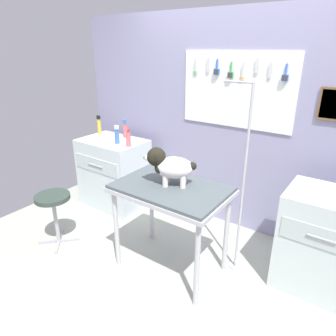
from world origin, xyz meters
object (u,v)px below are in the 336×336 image
Objects in this scene: stool at (53,204)px; cabinet_right at (324,243)px; grooming_arm at (242,191)px; counter_left at (114,173)px; spray_bottle_short at (128,139)px; grooming_table at (171,195)px; dog at (169,166)px.

cabinet_right is at bearing 21.31° from stool.
grooming_arm is 1.86m from counter_left.
cabinet_right is 4.23× the size of spray_bottle_short.
spray_bottle_short is at bearing 172.46° from grooming_arm.
grooming_table is 4.74× the size of spray_bottle_short.
dog is at bearing -149.40° from grooming_arm.
grooming_table is 1.47m from counter_left.
cabinet_right is 1.56× the size of stool.
cabinet_right reaches higher than grooming_table.
grooming_arm is 1.48m from spray_bottle_short.
grooming_arm is 1.95× the size of counter_left.
dog is at bearing 145.56° from grooming_table.
grooming_table is at bearing -34.44° from dog.
grooming_arm is 1.86m from stool.
spray_bottle_short is (-1.46, 0.19, 0.16)m from grooming_arm.
counter_left is at bearing 171.83° from grooming_arm.
dog reaches higher than stool.
stool is (-2.35, -0.92, 0.02)m from cabinet_right.
cabinet_right is (0.67, 0.19, -0.36)m from grooming_arm.
grooming_arm is 8.27× the size of spray_bottle_short.
dog is 2.12× the size of spray_bottle_short.
dog is 1.51m from counter_left.
counter_left reaches higher than grooming_table.
dog is 0.50× the size of counter_left.
cabinet_right is at bearing 22.91° from dog.
counter_left is 1.56× the size of stool.
grooming_arm is at bearing -8.17° from counter_left.
cabinet_right is 2.20m from spray_bottle_short.
cabinet_right is at bearing 0.02° from spray_bottle_short.
spray_bottle_short is (-0.93, 0.51, -0.05)m from dog.
dog is at bearing -28.70° from spray_bottle_short.
dog is 0.50× the size of cabinet_right.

